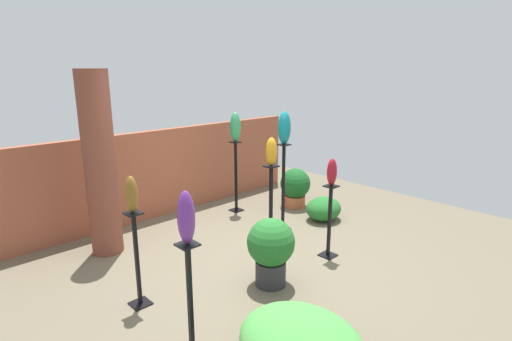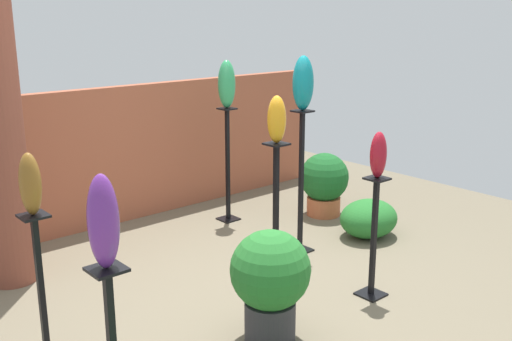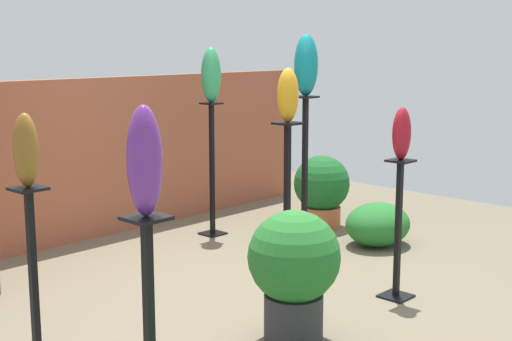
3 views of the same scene
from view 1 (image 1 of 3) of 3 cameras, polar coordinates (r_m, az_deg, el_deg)
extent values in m
plane|color=#6B604C|center=(5.41, -0.17, -12.33)|extent=(8.00, 8.00, 0.00)
cube|color=#9E5138|center=(6.87, -13.36, -0.33)|extent=(5.60, 0.12, 1.45)
cylinder|color=brown|center=(5.56, -21.39, 0.75)|extent=(0.41, 0.41, 2.43)
cube|color=black|center=(6.28, 3.81, -8.31)|extent=(0.20, 0.20, 0.01)
cube|color=black|center=(6.06, 3.92, -2.50)|extent=(0.04, 0.04, 1.35)
cube|color=black|center=(5.90, 4.03, 3.71)|extent=(0.16, 0.16, 0.02)
cube|color=black|center=(3.54, -9.38, -18.25)|extent=(0.04, 0.04, 1.08)
cube|color=black|center=(3.28, -9.77, -10.39)|extent=(0.16, 0.16, 0.02)
cube|color=black|center=(7.06, -2.82, -5.67)|extent=(0.20, 0.20, 0.01)
cube|color=black|center=(6.87, -2.88, -0.91)|extent=(0.04, 0.04, 1.23)
cube|color=black|center=(6.74, -2.95, 4.07)|extent=(0.16, 0.16, 0.02)
cube|color=black|center=(4.64, -16.17, -17.78)|extent=(0.20, 0.20, 0.01)
cube|color=black|center=(4.39, -16.65, -12.11)|extent=(0.04, 0.04, 1.04)
cube|color=black|center=(4.20, -17.15, -5.84)|extent=(0.16, 0.16, 0.02)
cube|color=black|center=(5.54, 10.22, -11.80)|extent=(0.20, 0.20, 0.01)
cube|color=black|center=(5.35, 10.46, -7.17)|extent=(0.04, 0.04, 0.98)
cube|color=black|center=(5.19, 10.70, -2.21)|extent=(0.16, 0.16, 0.01)
cube|color=black|center=(5.49, 2.07, -11.84)|extent=(0.20, 0.20, 0.01)
cube|color=black|center=(5.24, 2.13, -5.86)|extent=(0.04, 0.04, 1.23)
cube|color=black|center=(5.06, 2.20, 0.62)|extent=(0.16, 0.16, 0.02)
ellipsoid|color=#0F727A|center=(5.85, 4.07, 6.11)|extent=(0.19, 0.19, 0.48)
ellipsoid|color=#6B2D8C|center=(3.19, -9.95, -6.66)|extent=(0.14, 0.14, 0.44)
ellipsoid|color=#2D9356|center=(6.70, -2.97, 6.21)|extent=(0.19, 0.17, 0.49)
ellipsoid|color=brown|center=(4.13, -17.35, -3.28)|extent=(0.13, 0.13, 0.38)
ellipsoid|color=maroon|center=(5.14, 10.80, -0.22)|extent=(0.13, 0.13, 0.36)
ellipsoid|color=orange|center=(5.02, 2.22, 2.71)|extent=(0.14, 0.15, 0.36)
cylinder|color=#B25B38|center=(7.26, 5.56, -4.35)|extent=(0.37, 0.37, 0.20)
sphere|color=#195923|center=(7.16, 5.63, -1.85)|extent=(0.54, 0.54, 0.54)
cylinder|color=#2D2D33|center=(4.76, 2.10, -14.36)|extent=(0.35, 0.35, 0.29)
sphere|color=#236B28|center=(4.58, 2.15, -10.20)|extent=(0.55, 0.55, 0.55)
ellipsoid|color=#236B28|center=(6.67, 9.63, -5.41)|extent=(0.63, 0.53, 0.38)
camera|label=2|loc=(0.57, 26.14, -11.49)|focal=42.00mm
camera|label=3|loc=(0.75, -35.62, -56.77)|focal=50.00mm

